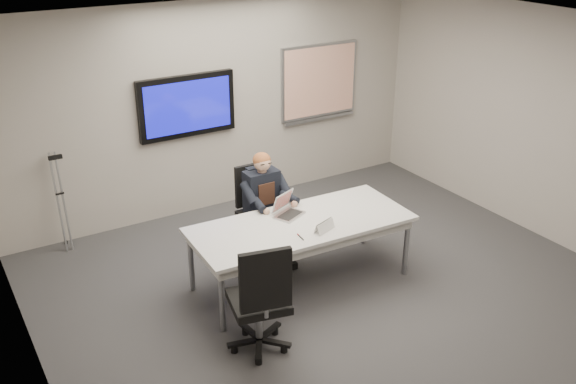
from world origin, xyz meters
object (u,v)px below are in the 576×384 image
office_chair_far (259,225)px  laptop (287,209)px  conference_table (301,229)px  seated_person (269,218)px  office_chair_near (260,318)px

office_chair_far → laptop: 0.78m
laptop → conference_table: bearing=-108.2°
seated_person → laptop: bearing=-89.0°
office_chair_far → laptop: (0.01, -0.63, 0.47)m
conference_table → office_chair_far: 0.95m
conference_table → laptop: bearing=98.4°
office_chair_far → laptop: bearing=-89.5°
office_chair_near → seated_person: 1.75m
office_chair_far → seated_person: 0.31m
office_chair_far → office_chair_near: office_chair_near is taller
conference_table → office_chair_far: size_ratio=2.32×
office_chair_far → conference_table: bearing=-88.0°
conference_table → office_chair_near: bearing=-136.9°
office_chair_near → laptop: office_chair_near is taller
seated_person → laptop: (0.01, -0.38, 0.28)m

